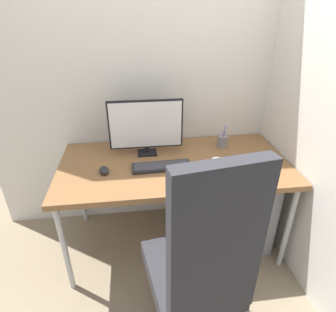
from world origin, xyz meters
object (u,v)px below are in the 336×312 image
office_chair (200,267)px  filing_cabinet (236,207)px  notebook (242,163)px  mouse (104,170)px  pen_holder (222,141)px  keyboard (162,166)px  monitor (146,126)px  coffee_mug (217,166)px

office_chair → filing_cabinet: 1.02m
office_chair → notebook: (0.47, 0.75, 0.13)m
office_chair → notebook: office_chair is taller
mouse → pen_holder: 0.96m
filing_cabinet → keyboard: size_ratio=1.49×
keyboard → filing_cabinet: bearing=4.7°
filing_cabinet → mouse: size_ratio=6.18×
filing_cabinet → notebook: size_ratio=3.99×
mouse → monitor: bearing=25.5°
monitor → coffee_mug: 0.60m
filing_cabinet → keyboard: 0.77m
filing_cabinet → mouse: (-1.01, -0.07, 0.47)m
filing_cabinet → pen_holder: bearing=112.7°
mouse → notebook: bearing=-14.4°
office_chair → keyboard: (-0.10, 0.77, 0.13)m
monitor → keyboard: size_ratio=1.31×
mouse → notebook: 0.97m
office_chair → filing_cabinet: (0.51, 0.82, -0.32)m
pen_holder → coffee_mug: pen_holder is taller
filing_cabinet → monitor: (-0.70, 0.19, 0.67)m
office_chair → notebook: size_ratio=8.35×
notebook → coffee_mug: coffee_mug is taller
filing_cabinet → coffee_mug: bearing=-145.7°
pen_holder → office_chair: bearing=-111.7°
monitor → coffee_mug: monitor is taller
filing_cabinet → coffee_mug: 0.58m
monitor → mouse: (-0.31, -0.25, -0.21)m
monitor → keyboard: 0.33m
mouse → pen_holder: size_ratio=0.57×
mouse → coffee_mug: bearing=-21.8°
pen_holder → filing_cabinet: bearing=-67.3°
pen_holder → notebook: 0.30m
office_chair → notebook: 0.89m
monitor → mouse: size_ratio=5.43×
keyboard → notebook: bearing=-2.1°
mouse → coffee_mug: coffee_mug is taller
coffee_mug → office_chair: bearing=-111.9°
keyboard → coffee_mug: bearing=-18.0°
notebook → coffee_mug: size_ratio=1.40×
keyboard → notebook: size_ratio=2.68×
filing_cabinet → mouse: 1.11m
monitor → coffee_mug: size_ratio=4.90×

